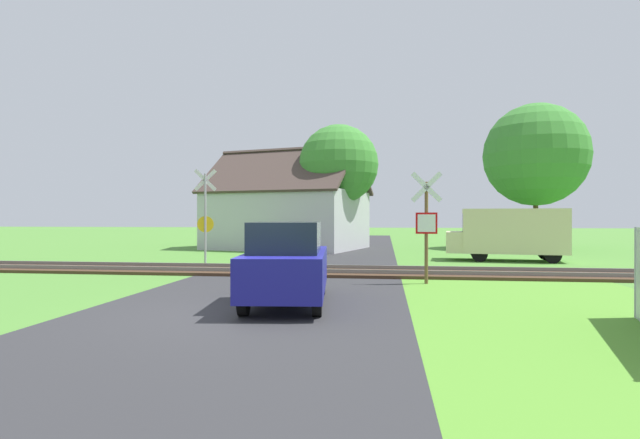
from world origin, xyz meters
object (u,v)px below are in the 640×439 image
(stop_sign_near, at_px, (426,222))
(mail_truck, at_px, (509,232))
(tree_far, at_px, (536,155))
(tree_center, at_px, (339,165))
(crossing_sign_far, at_px, (205,213))
(parked_car, at_px, (287,263))
(house, at_px, (287,217))

(stop_sign_near, bearing_deg, mail_truck, -116.41)
(tree_far, bearing_deg, tree_center, -166.50)
(crossing_sign_far, bearing_deg, tree_center, 51.98)
(stop_sign_near, xyz_separation_m, crossing_sign_far, (-8.15, 4.49, 0.29))
(parked_car, bearing_deg, house, 95.66)
(crossing_sign_far, relative_size, tree_far, 0.44)
(tree_far, xyz_separation_m, parked_car, (-11.03, -20.61, -4.71))
(crossing_sign_far, relative_size, mail_truck, 0.74)
(tree_far, xyz_separation_m, tree_center, (-11.57, -2.78, -0.71))
(stop_sign_near, height_order, mail_truck, stop_sign_near)
(mail_truck, xyz_separation_m, parked_car, (-7.40, -11.75, -0.34))
(house, bearing_deg, tree_center, -1.26)
(crossing_sign_far, xyz_separation_m, house, (1.17, 10.55, -0.14))
(parked_car, bearing_deg, tree_far, 56.27)
(mail_truck, bearing_deg, house, 65.25)
(parked_car, bearing_deg, stop_sign_near, 43.12)
(stop_sign_near, bearing_deg, house, -64.24)
(stop_sign_near, xyz_separation_m, tree_center, (-3.80, 14.12, 3.15))
(crossing_sign_far, xyz_separation_m, mail_truck, (12.30, 3.55, -0.79))
(crossing_sign_far, height_order, parked_car, crossing_sign_far)
(stop_sign_near, distance_m, tree_center, 14.96)
(house, bearing_deg, parked_car, -63.98)
(stop_sign_near, relative_size, house, 0.31)
(tree_center, distance_m, mail_truck, 10.65)
(mail_truck, relative_size, parked_car, 1.23)
(house, relative_size, tree_center, 1.43)
(crossing_sign_far, height_order, tree_far, tree_far)
(tree_center, bearing_deg, parked_car, -88.26)
(crossing_sign_far, bearing_deg, parked_car, -72.88)
(crossing_sign_far, bearing_deg, mail_truck, 2.41)
(house, distance_m, tree_center, 4.47)
(house, distance_m, tree_far, 15.33)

